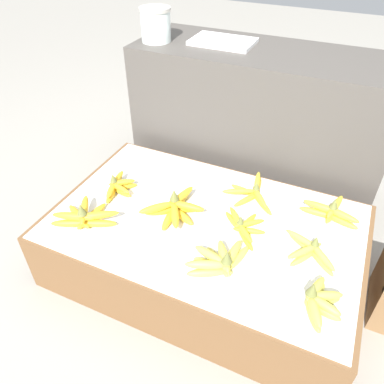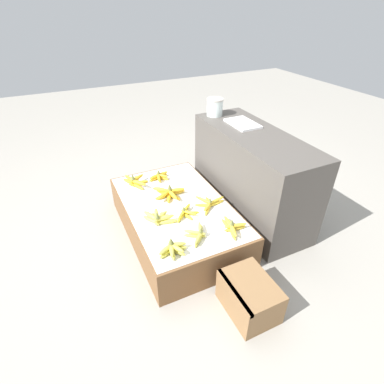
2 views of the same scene
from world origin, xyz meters
name	(u,v)px [view 1 (image 1 of 2)]	position (x,y,z in m)	size (l,w,h in m)	color
ground_plane	(204,267)	(0.00, 0.00, 0.00)	(10.00, 10.00, 0.00)	gray
display_platform	(205,246)	(0.00, 0.00, 0.14)	(1.22, 0.76, 0.28)	brown
back_vendor_table	(257,124)	(-0.01, 0.69, 0.37)	(1.22, 0.46, 0.74)	#4C4742
banana_bunch_front_left	(85,217)	(-0.42, -0.20, 0.31)	(0.25, 0.20, 0.11)	gold
banana_bunch_front_midright	(220,261)	(0.14, -0.19, 0.31)	(0.18, 0.22, 0.11)	#DBCC4C
banana_bunch_front_right	(319,302)	(0.47, -0.22, 0.31)	(0.13, 0.20, 0.11)	gold
banana_bunch_middle_left	(118,186)	(-0.42, 0.02, 0.31)	(0.13, 0.20, 0.09)	gold
banana_bunch_middle_midleft	(175,208)	(-0.13, -0.01, 0.31)	(0.24, 0.27, 0.11)	gold
banana_bunch_middle_midright	(243,226)	(0.15, 0.01, 0.30)	(0.19, 0.21, 0.08)	yellow
banana_bunch_middle_right	(310,251)	(0.41, -0.01, 0.31)	(0.21, 0.17, 0.09)	gold
banana_bunch_back_midright	(253,193)	(0.12, 0.22, 0.31)	(0.24, 0.25, 0.09)	gold
banana_bunch_back_right	(331,211)	(0.44, 0.23, 0.31)	(0.23, 0.16, 0.10)	gold
glass_jar	(156,24)	(-0.52, 0.60, 0.82)	(0.15, 0.15, 0.15)	silver
foam_tray_white	(223,41)	(-0.22, 0.70, 0.75)	(0.29, 0.20, 0.02)	white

